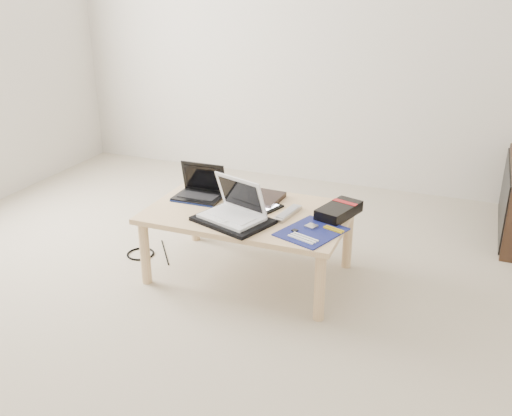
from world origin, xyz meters
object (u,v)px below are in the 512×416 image
at_px(white_laptop, 235,209).
at_px(gpu_box, 339,211).
at_px(netbook, 200,191).
at_px(coffee_table, 249,219).

xyz_separation_m(white_laptop, gpu_box, (0.50, 0.26, -0.03)).
bearing_deg(netbook, gpu_box, 2.09).
bearing_deg(gpu_box, coffee_table, -167.16).
bearing_deg(netbook, coffee_table, -13.16).
relative_size(coffee_table, white_laptop, 3.00).
height_order(coffee_table, white_laptop, white_laptop).
distance_m(white_laptop, gpu_box, 0.56).
relative_size(netbook, gpu_box, 0.88).
relative_size(coffee_table, netbook, 4.00).
distance_m(coffee_table, gpu_box, 0.50).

